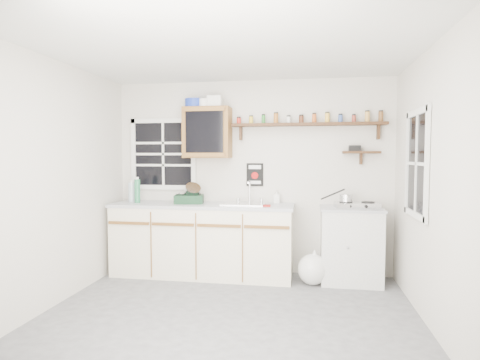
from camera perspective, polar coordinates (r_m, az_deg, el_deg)
name	(u,v)px	position (r m, az deg, el deg)	size (l,w,h in m)	color
room	(227,186)	(3.68, -1.84, -0.85)	(3.64, 3.24, 2.54)	#4A4A4C
main_cabinet	(202,239)	(5.18, -5.36, -8.42)	(2.31, 0.63, 0.92)	beige
right_cabinet	(351,245)	(5.07, 15.46, -8.86)	(0.73, 0.57, 0.91)	#B8B9B2
sink	(244,204)	(5.00, 0.58, -3.38)	(0.52, 0.44, 0.29)	silver
upper_cabinet	(207,133)	(5.21, -4.67, 6.73)	(0.60, 0.32, 0.65)	brown
upper_cabinet_clutter	(202,103)	(5.26, -5.40, 10.90)	(0.48, 0.24, 0.14)	#172D97
spice_shelf	(309,123)	(5.13, 9.80, 7.94)	(1.91, 0.18, 0.35)	#32180E
secondary_shelf	(359,152)	(5.16, 16.61, 3.87)	(0.45, 0.16, 0.24)	#32180E
warning_sign	(255,175)	(5.24, 2.13, 0.76)	(0.22, 0.02, 0.30)	black
window_back	(163,154)	(5.53, -10.84, 3.64)	(0.93, 0.03, 0.98)	black
window_right	(417,164)	(4.28, 23.88, 2.14)	(0.03, 0.78, 1.08)	black
water_bottles	(134,191)	(5.42, -14.81, -1.56)	(0.19, 0.16, 0.33)	#A7BAC4
dish_rack	(190,197)	(5.16, -7.10, -2.35)	(0.40, 0.33, 0.27)	black
soap_bottle	(277,197)	(5.16, 5.22, -2.36)	(0.08, 0.08, 0.17)	white
rag	(265,206)	(4.82, 3.62, -3.67)	(0.12, 0.11, 0.02)	maroon
hotplate	(357,205)	(4.97, 16.28, -3.41)	(0.53, 0.32, 0.07)	silver
saucepan	(345,198)	(4.96, 14.76, -2.50)	(0.37, 0.21, 0.16)	silver
trash_bag	(313,269)	(4.93, 10.30, -12.35)	(0.39, 0.35, 0.44)	silver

